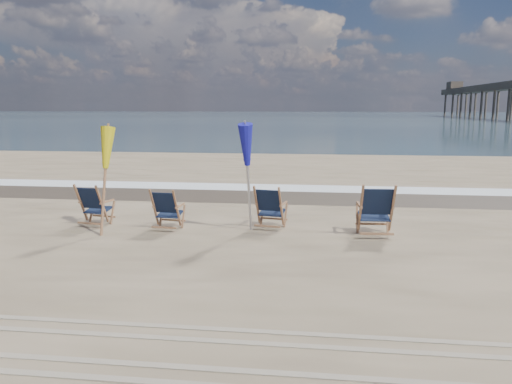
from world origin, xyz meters
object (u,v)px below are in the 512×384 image
beach_chair_3 (392,211)px  beach_chair_1 (177,210)px  beach_chair_2 (281,208)px  umbrella_yellow (103,153)px  umbrella_blue (248,148)px  beach_chair_0 (102,206)px

beach_chair_3 → beach_chair_1: bearing=-3.4°
beach_chair_3 → beach_chair_2: bearing=-12.0°
beach_chair_3 → umbrella_yellow: 5.94m
beach_chair_2 → beach_chair_3: bearing=-177.6°
beach_chair_2 → umbrella_yellow: 3.84m
umbrella_blue → beach_chair_0: bearing=178.9°
beach_chair_0 → umbrella_blue: size_ratio=0.42×
beach_chair_1 → beach_chair_0: bearing=0.7°
beach_chair_1 → beach_chair_3: size_ratio=0.82×
beach_chair_0 → beach_chair_3: 6.12m
umbrella_yellow → beach_chair_2: bearing=11.0°
beach_chair_2 → umbrella_blue: (-0.66, -0.27, 1.28)m
beach_chair_0 → beach_chair_3: beach_chair_3 is taller
beach_chair_2 → umbrella_blue: umbrella_blue is taller
beach_chair_0 → umbrella_blue: umbrella_blue is taller
beach_chair_0 → beach_chair_2: 3.88m
beach_chair_0 → beach_chair_3: size_ratio=0.86×
beach_chair_1 → umbrella_blue: (1.51, 0.07, 1.31)m
beach_chair_0 → umbrella_yellow: umbrella_yellow is taller
beach_chair_2 → beach_chair_3: (2.24, -0.34, 0.07)m
beach_chair_1 → beach_chair_3: 4.41m
beach_chair_1 → beach_chair_2: size_ratio=0.95×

